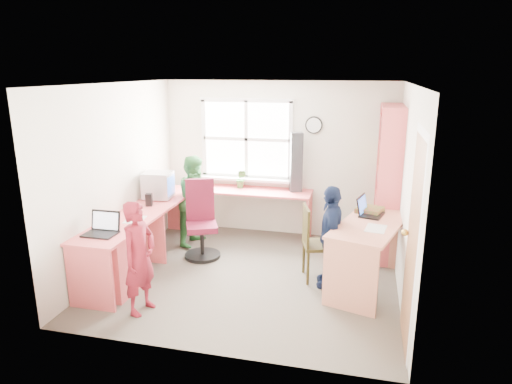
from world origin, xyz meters
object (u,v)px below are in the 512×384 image
crt_monitor (158,185)px  person_navy (331,236)px  l_desk (146,242)px  swivel_chair (201,224)px  laptop_right (368,211)px  cd_tower (296,162)px  person_red (139,258)px  bookshelf (387,186)px  laptop_left (102,229)px  potted_plant (241,179)px  person_green (196,200)px  right_desk (369,241)px  wooden_chair (315,240)px

crt_monitor → person_navy: size_ratio=0.34×
l_desk → swivel_chair: swivel_chair is taller
l_desk → laptop_right: size_ratio=7.29×
cd_tower → person_red: bearing=-134.6°
bookshelf → laptop_left: bearing=-147.6°
crt_monitor → swivel_chair: bearing=-18.6°
potted_plant → person_green: size_ratio=0.22×
swivel_chair → laptop_left: (-0.69, -1.34, 0.34)m
bookshelf → laptop_right: bearing=-107.2°
person_red → l_desk: bearing=35.6°
right_desk → laptop_left: (-2.97, -0.89, 0.22)m
wooden_chair → laptop_left: laptop_left is taller
swivel_chair → wooden_chair: bearing=-36.8°
swivel_chair → crt_monitor: crt_monitor is taller
person_green → cd_tower: bearing=-57.5°
swivel_chair → person_navy: bearing=-39.3°
bookshelf → cd_tower: 1.39m
crt_monitor → potted_plant: 1.32m
bookshelf → cd_tower: size_ratio=2.33×
crt_monitor → right_desk: bearing=-17.3°
right_desk → person_green: (-2.52, 0.88, 0.09)m
bookshelf → person_navy: size_ratio=1.67×
l_desk → right_desk: (2.74, 0.34, 0.13)m
laptop_right → potted_plant: size_ratio=1.36×
right_desk → swivel_chair: bearing=-174.6°
person_navy → person_green: bearing=-119.1°
wooden_chair → cd_tower: 1.63m
person_green → person_red: bearing=-166.9°
right_desk → swivel_chair: swivel_chair is taller
right_desk → cd_tower: 1.95m
swivel_chair → person_red: bearing=-117.5°
person_red → person_green: bearing=16.1°
person_red → bookshelf: bearing=-36.2°
potted_plant → person_red: size_ratio=0.24×
swivel_chair → person_red: person_red is taller
l_desk → potted_plant: bearing=66.9°
swivel_chair → person_green: 0.54m
right_desk → potted_plant: size_ratio=5.17×
cd_tower → laptop_right: bearing=-66.0°
laptop_right → person_green: person_green is taller
cd_tower → wooden_chair: bearing=-90.7°
cd_tower → swivel_chair: bearing=-157.5°
l_desk → bookshelf: bearing=26.4°
crt_monitor → laptop_right: bearing=-11.4°
right_desk → potted_plant: potted_plant is taller
potted_plant → person_navy: bearing=-44.7°
right_desk → potted_plant: bearing=160.2°
bookshelf → swivel_chair: 2.65m
person_green → person_navy: 2.27m
bookshelf → swivel_chair: bearing=-164.6°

